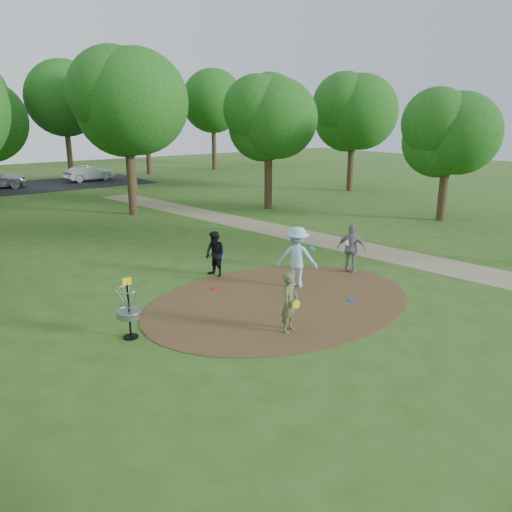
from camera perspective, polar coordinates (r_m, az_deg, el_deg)
ground at (r=14.62m, az=2.84°, el=-5.18°), size 100.00×100.00×0.00m
dirt_clearing at (r=14.62m, az=2.84°, el=-5.14°), size 8.40×8.40×0.02m
footpath at (r=20.39m, az=13.37°, el=0.54°), size 7.55×39.89×0.01m
parking_lot at (r=42.19m, az=-22.07°, el=7.58°), size 14.00×8.00×0.01m
player_observer_with_disc at (r=12.39m, az=3.86°, el=-5.34°), size 0.67×0.58×1.54m
player_throwing_with_disc at (r=15.59m, az=4.76°, el=-0.13°), size 1.49×1.42×1.93m
player_walking_with_disc at (r=16.65m, az=-4.69°, el=0.20°), size 0.72×0.82×1.54m
player_waiting_with_disc at (r=17.25m, az=10.88°, el=0.83°), size 0.83×1.08×1.71m
disc_ground_blue at (r=14.88m, az=10.84°, el=-4.96°), size 0.22×0.22×0.02m
disc_ground_red at (r=15.59m, az=-4.80°, el=-3.75°), size 0.22×0.22×0.02m
car_right at (r=43.42m, az=-18.54°, el=8.95°), size 3.97×1.86×1.26m
disc_golf_basket at (r=12.37m, az=-14.36°, el=-5.35°), size 0.63×0.63×1.54m
tree_ring at (r=22.30m, az=-10.74°, el=15.54°), size 37.01×45.58×9.51m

